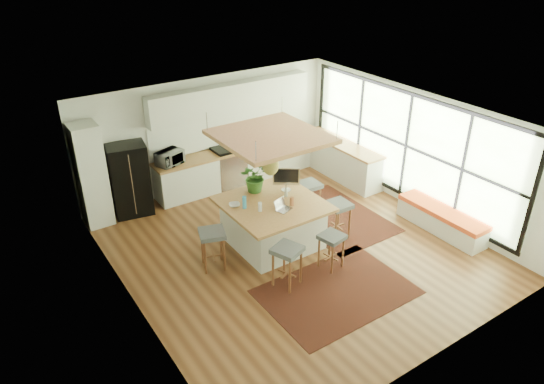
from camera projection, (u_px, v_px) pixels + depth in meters
floor at (294, 247)px, 10.06m from camera, size 7.00×7.00×0.00m
ceiling at (297, 120)px, 8.80m from camera, size 7.00×7.00×0.00m
wall_back at (209, 132)px, 12.00m from camera, size 6.50×0.00×6.50m
wall_front at (446, 285)px, 6.86m from camera, size 6.50×0.00×6.50m
wall_left at (128, 241)px, 7.83m from camera, size 0.00×7.00×7.00m
wall_right at (414, 150)px, 11.03m from camera, size 0.00×7.00×7.00m
window_wall at (414, 148)px, 11.00m from camera, size 0.10×6.20×2.60m
pantry at (91, 176)px, 10.42m from camera, size 0.55×0.60×2.25m
back_counter_base at (237, 166)px, 12.46m from camera, size 4.20×0.60×0.88m
back_counter_top at (236, 149)px, 12.25m from camera, size 4.24×0.64×0.05m
backsplash at (230, 128)px, 12.26m from camera, size 4.20×0.02×0.80m
upper_cabinets at (232, 98)px, 11.77m from camera, size 4.20×0.34×0.70m
range at (228, 166)px, 12.31m from camera, size 0.76×0.62×1.00m
right_counter_base at (341, 160)px, 12.77m from camera, size 0.60×2.50×0.88m
right_counter_top at (342, 144)px, 12.55m from camera, size 0.64×2.54×0.05m
window_bench at (441, 220)px, 10.52m from camera, size 0.52×2.00×0.50m
ceiling_panel at (271, 150)px, 9.25m from camera, size 1.86×1.86×0.80m
rug_near at (337, 292)px, 8.82m from camera, size 2.60×1.80×0.01m
rug_right at (333, 217)px, 11.11m from camera, size 1.80×2.60×0.01m
fridge at (129, 175)px, 10.89m from camera, size 0.91×0.77×1.63m
island at (273, 223)px, 10.00m from camera, size 1.85×1.85×0.93m
stool_near_left at (287, 268)px, 8.85m from camera, size 0.60×0.60×0.79m
stool_near_right at (331, 251)px, 9.33m from camera, size 0.49×0.49×0.71m
stool_right_front at (337, 222)px, 10.26m from camera, size 0.48×0.48×0.79m
stool_right_back at (308, 200)px, 11.07m from camera, size 0.48×0.48×0.78m
stool_left_side at (213, 251)px, 9.33m from camera, size 0.59×0.59×0.79m
laptop at (284, 204)px, 9.47m from camera, size 0.39×0.40×0.22m
monitor at (286, 179)px, 10.13m from camera, size 0.57×0.48×0.51m
microwave at (170, 156)px, 11.29m from camera, size 0.66×0.51×0.40m
island_plant at (254, 180)px, 10.12m from camera, size 0.86×0.87×0.51m
island_bowl at (234, 205)px, 9.65m from camera, size 0.27×0.27×0.05m
island_bottle_0 at (246, 204)px, 9.55m from camera, size 0.07×0.07×0.19m
island_bottle_1 at (260, 207)px, 9.44m from camera, size 0.07×0.07×0.19m
island_bottle_2 at (292, 201)px, 9.65m from camera, size 0.07×0.07×0.19m
island_bottle_3 at (286, 193)px, 9.95m from camera, size 0.07×0.07×0.19m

